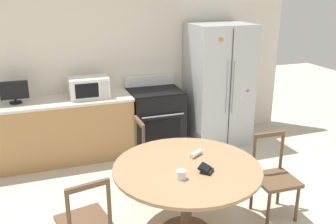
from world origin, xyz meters
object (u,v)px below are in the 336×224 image
microwave (89,87)px  wallet (206,169)px  refrigerator (218,85)px  oven_range (156,118)px  dining_chair_right (274,178)px  candle_glass (181,175)px  countertop_tv (14,91)px  dining_chair_far (152,154)px  dining_chair_left (85,223)px

microwave → wallet: bearing=-72.9°
refrigerator → oven_range: 1.11m
dining_chair_right → candle_glass: size_ratio=10.41×
refrigerator → microwave: (-1.98, 0.09, 0.11)m
oven_range → microwave: (-0.97, 0.02, 0.57)m
microwave → countertop_tv: (-0.97, 0.04, 0.02)m
dining_chair_far → wallet: 1.24m
refrigerator → countertop_tv: bearing=177.5°
dining_chair_left → wallet: dining_chair_left is taller
microwave → candle_glass: (0.46, -2.39, -0.25)m
dining_chair_left → countertop_tv: bearing=92.0°
countertop_tv → dining_chair_left: 2.50m
wallet → dining_chair_right: bearing=10.7°
countertop_tv → dining_chair_right: 3.47m
oven_range → countertop_tv: (-1.95, 0.06, 0.59)m
oven_range → countertop_tv: countertop_tv is taller
oven_range → dining_chair_left: bearing=-121.1°
countertop_tv → dining_chair_left: (0.57, -2.35, -0.63)m
dining_chair_right → refrigerator: bearing=-97.6°
candle_glass → wallet: size_ratio=0.50×
dining_chair_right → wallet: 0.98m
countertop_tv → wallet: bearing=-54.6°
dining_chair_right → dining_chair_left: bearing=6.0°
refrigerator → countertop_tv: refrigerator is taller
refrigerator → microwave: bearing=177.4°
refrigerator → dining_chair_far: (-1.42, -1.07, -0.50)m
oven_range → candle_glass: size_ratio=12.47×
countertop_tv → dining_chair_right: bearing=-40.5°
refrigerator → dining_chair_far: 1.85m
microwave → dining_chair_left: (-0.41, -2.31, -0.61)m
candle_glass → countertop_tv: bearing=120.5°
oven_range → dining_chair_left: 2.67m
refrigerator → wallet: size_ratio=10.71×
microwave → wallet: 2.47m
refrigerator → microwave: size_ratio=3.45×
dining_chair_left → wallet: bearing=-13.4°
refrigerator → candle_glass: 2.76m
candle_glass → wallet: 0.27m
oven_range → wallet: bearing=-96.2°
dining_chair_left → dining_chair_right: bearing=-7.8°
oven_range → wallet: size_ratio=6.19×
dining_chair_far → countertop_tv: bearing=-128.8°
dining_chair_left → candle_glass: 0.94m
microwave → dining_chair_left: bearing=-100.0°
wallet → refrigerator: bearing=60.8°
microwave → candle_glass: microwave is taller
refrigerator → wallet: refrigerator is taller
oven_range → candle_glass: (-0.52, -2.37, 0.32)m
countertop_tv → dining_chair_right: countertop_tv is taller
oven_range → candle_glass: oven_range is taller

